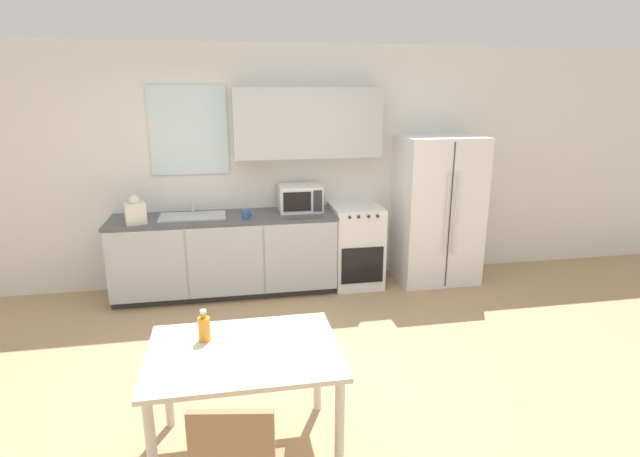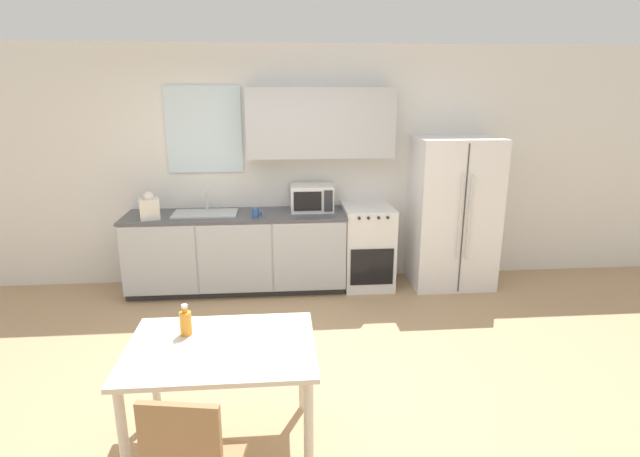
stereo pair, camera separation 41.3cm
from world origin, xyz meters
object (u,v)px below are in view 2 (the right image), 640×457
Objects in this scene: refrigerator at (453,213)px; microwave at (312,198)px; dining_table at (222,360)px; oven_range at (367,246)px; drink_bottle at (186,322)px; coffee_mug at (256,212)px.

refrigerator is 1.62m from microwave.
microwave is 2.87m from dining_table.
microwave reaches higher than oven_range.
refrigerator is at bearing 48.12° from dining_table.
oven_range is at bearing -7.91° from microwave.
drink_bottle is (-0.97, -2.58, -0.23)m from microwave.
dining_table is 5.58× the size of drink_bottle.
dining_table is at bearing -131.88° from refrigerator.
coffee_mug is 0.09× the size of dining_table.
microwave is 4.41× the size of coffee_mug.
oven_range is at bearing 62.54° from dining_table.
microwave is 0.67m from coffee_mug.
refrigerator reaches higher than microwave.
microwave is at bearing 175.88° from refrigerator.
refrigerator is at bearing 43.62° from drink_bottle.
microwave reaches higher than dining_table.
microwave is (-1.61, 0.12, 0.18)m from refrigerator.
microwave is at bearing 22.74° from coffee_mug.
microwave is 2.32× the size of drink_bottle.
oven_range is at bearing 57.13° from drink_bottle.
refrigerator is 3.60× the size of microwave.
drink_bottle is at bearing -122.87° from oven_range.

